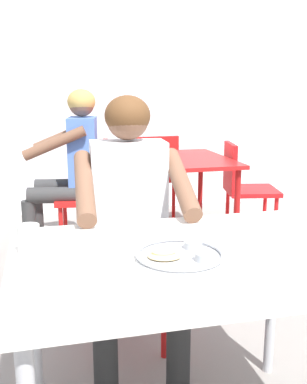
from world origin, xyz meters
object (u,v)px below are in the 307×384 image
Objects in this scene: chair_red_right at (243,184)px; chair_red_far at (154,173)px; drinking_cup at (29,238)px; thali_tray at (181,254)px; chair_foreground at (125,242)px; diner_foreground at (131,209)px; patron_background at (72,158)px; table_foreground at (187,275)px; chair_red_left at (93,189)px; table_background_red at (172,168)px.

chair_red_right is 0.86m from chair_red_far.
drinking_cup reaches higher than chair_red_right.
thali_tray is 2.80m from chair_red_far.
chair_foreground reaches higher than drinking_cup.
chair_red_far is at bearing 67.88° from drinking_cup.
drinking_cup is at bearing -112.12° from chair_red_far.
chair_red_right reaches higher than thali_tray.
drinking_cup is 0.65m from diner_foreground.
thali_tray is 0.23× the size of patron_background.
drinking_cup is 2.79m from chair_red_far.
table_foreground is 1.31× the size of chair_red_left.
thali_tray is at bearing -105.46° from table_background_red.
drinking_cup reaches higher than thali_tray.
chair_red_left is (-0.64, -0.05, -0.13)m from table_background_red.
table_foreground is at bearing -101.51° from chair_red_far.
diner_foreground is at bearing -92.75° from chair_foreground.
chair_red_right is (1.25, 0.04, -0.03)m from chair_red_left.
chair_red_left reaches higher than thali_tray.
chair_red_left reaches higher than chair_red_far.
table_foreground is 0.92× the size of diner_foreground.
chair_foreground is at bearing -108.03° from chair_red_far.
diner_foreground is 1.62m from table_background_red.
table_background_red is at bearing 75.16° from table_foreground.
chair_red_right is (1.20, 2.13, -0.28)m from thali_tray.
diner_foreground is at bearing -129.63° from chair_red_right.
table_background_red is (0.61, 1.27, 0.13)m from chair_foreground.
patron_background is (-0.17, 1.29, 0.24)m from chair_foreground.
patron_background is at bearing 96.20° from table_foreground.
table_background_red is at bearing -1.12° from patron_background.
drinking_cup is 0.08× the size of diner_foreground.
chair_foreground is at bearing 58.26° from drinking_cup.
chair_red_left is at bearing -175.54° from table_background_red.
chair_foreground is 1.32m from patron_background.
chair_foreground is 1.22m from chair_red_left.
chair_red_right is 1.42m from patron_background.
thali_tray is 0.23× the size of diner_foreground.
table_foreground is at bearing -119.09° from chair_red_right.
patron_background reaches higher than table_foreground.
patron_background reaches higher than thali_tray.
chair_foreground is 1.96m from chair_red_far.
table_foreground is 0.53m from drinking_cup.
chair_red_left is at bearing 90.57° from diner_foreground.
drinking_cup is (-0.50, 0.12, 0.13)m from table_foreground.
chair_foreground reaches higher than thali_tray.
table_foreground is at bearing -83.53° from diner_foreground.
chair_red_left is 0.70× the size of patron_background.
chair_foreground reaches higher than chair_red_far.
drinking_cup is 0.11× the size of chair_foreground.
table_foreground is 0.10m from thali_tray.
diner_foreground is at bearing 96.47° from table_foreground.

